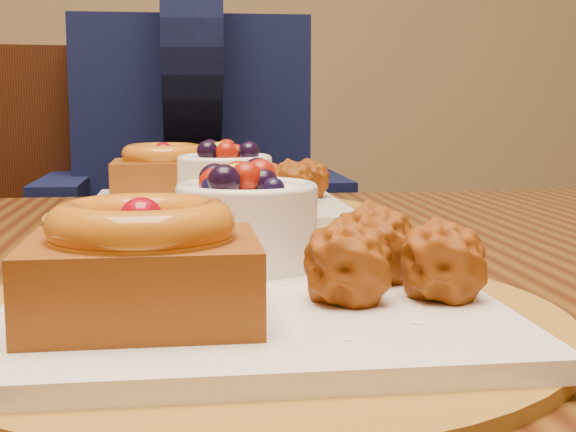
% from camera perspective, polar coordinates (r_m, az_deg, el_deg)
% --- Properties ---
extents(dining_table, '(1.60, 0.90, 0.76)m').
position_cam_1_polar(dining_table, '(0.72, -4.22, -8.93)').
color(dining_table, '#321609').
rests_on(dining_table, ground).
extents(place_setting_near, '(0.38, 0.38, 0.09)m').
position_cam_1_polar(place_setting_near, '(0.48, -3.25, -4.42)').
color(place_setting_near, brown).
rests_on(place_setting_near, dining_table).
extents(place_setting_far, '(0.38, 0.38, 0.09)m').
position_cam_1_polar(place_setting_far, '(0.90, -5.32, 1.53)').
color(place_setting_far, brown).
rests_on(place_setting_far, dining_table).
extents(chair_far, '(0.52, 0.52, 0.98)m').
position_cam_1_polar(chair_far, '(1.37, -12.87, -6.57)').
color(chair_far, black).
rests_on(chair_far, ground).
extents(diner, '(0.49, 0.47, 0.79)m').
position_cam_1_polar(diner, '(1.42, -6.87, 6.52)').
color(diner, black).
rests_on(diner, ground).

